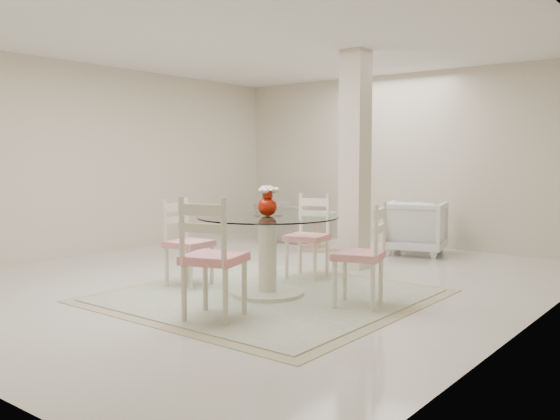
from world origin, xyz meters
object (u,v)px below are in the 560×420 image
Objects in this scene: red_vase at (268,201)px; dining_chair_south at (210,249)px; column at (355,160)px; dining_chair_west at (184,236)px; dining_table at (268,255)px; recliner_taupe at (291,222)px; dining_chair_north at (310,230)px; side_table at (318,233)px; armchair_white at (415,227)px; dining_chair_east at (366,247)px.

dining_chair_south reaches higher than red_vase.
column reaches higher than dining_chair_west.
dining_table is 1.44× the size of recliner_taupe.
dining_chair_north is 2.09m from side_table.
red_vase reaches higher than dining_chair_west.
red_vase is 4.07m from recliner_taupe.
dining_chair_north is 2.38m from armchair_white.
dining_chair_east reaches higher than side_table.
side_table is (-1.28, -0.61, -0.12)m from armchair_white.
dining_chair_north is 1.26× the size of armchair_white.
side_table is at bearing 155.50° from recliner_taupe.
column reaches higher than dining_chair_north.
column is 2.75m from recliner_taupe.
dining_chair_north reaches higher than dining_table.
dining_table is 0.54m from red_vase.
red_vase is 1.09m from dining_chair_east.
red_vase is (0.15, -1.89, -0.40)m from column.
dining_chair_south is (0.35, -2.90, -0.74)m from column.
armchair_white is at bearing 90.15° from dining_table.
column is 2.62× the size of dining_chair_west.
dining_chair_west is at bearing 116.17° from recliner_taupe.
column is at bearing 94.36° from dining_table.
dining_chair_north is 0.91× the size of dining_chair_south.
dining_chair_north reaches higher than side_table.
armchair_white is at bearing -172.53° from recliner_taupe.
side_table is (-0.29, 2.95, -0.28)m from dining_chair_west.
dining_table is 1.03m from dining_chair_east.
recliner_taupe is (-2.05, 2.34, -0.24)m from dining_chair_north.
dining_chair_south is at bearing -129.27° from dining_chair_west.
dining_chair_south is 4.99m from recliner_taupe.
red_vase is at bearing 75.19° from armchair_white.
dining_chair_east is at bearing -84.08° from dining_chair_west.
column is 2.52× the size of dining_chair_east.
dining_chair_south reaches higher than dining_chair_north.
armchair_white is (-0.01, 3.37, -0.03)m from dining_table.
dining_chair_south is at bearing -50.26° from dining_chair_east.
red_vase reaches higher than armchair_white.
recliner_taupe is 1.15× the size of armchair_white.
red_vase is at bearing -18.43° from dining_table.
dining_chair_north is at bearing 70.52° from armchair_white.
dining_chair_north is (-0.20, 1.00, -0.40)m from red_vase.
side_table is (-1.09, 1.76, -0.29)m from dining_chair_north.
dining_chair_south reaches higher than recliner_taupe.
dining_chair_west reaches higher than dining_table.
dining_table is at bearing -85.64° from column.
dining_chair_east reaches higher than recliner_taupe.
armchair_white is (2.23, 0.03, 0.07)m from recliner_taupe.
dining_chair_west is (-1.00, -0.19, -0.41)m from red_vase.
dining_chair_west is at bearing -95.88° from dining_chair_east.
dining_chair_west reaches higher than recliner_taupe.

